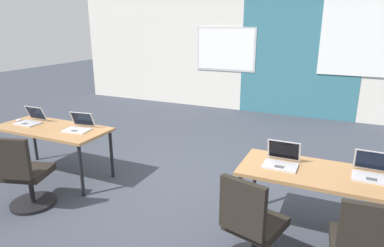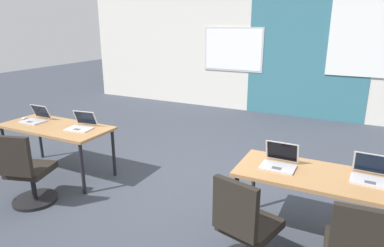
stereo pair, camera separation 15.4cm
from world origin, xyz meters
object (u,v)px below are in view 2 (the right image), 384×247
(chair_near_left_inner, at_px, (28,176))
(chair_near_right_inner, at_px, (246,233))
(desk_near_left, at_px, (56,130))
(mouse_near_left_end, at_px, (25,118))
(laptop_near_left_end, at_px, (36,118))
(desk_near_right, at_px, (322,181))
(laptop_near_right_inner, at_px, (279,162))
(laptop_near_left_inner, at_px, (81,125))
(laptop_near_right_end, at_px, (371,175))

(chair_near_left_inner, bearing_deg, chair_near_right_inner, 164.59)
(desk_near_left, relative_size, chair_near_right_inner, 1.74)
(desk_near_left, relative_size, mouse_near_left_end, 14.71)
(laptop_near_left_end, bearing_deg, mouse_near_left_end, -177.68)
(desk_near_left, xyz_separation_m, chair_near_right_inner, (2.99, -0.71, -0.28))
(chair_near_right_inner, relative_size, chair_near_left_inner, 1.00)
(desk_near_right, height_order, mouse_near_left_end, mouse_near_left_end)
(laptop_near_right_inner, xyz_separation_m, laptop_near_left_inner, (-2.67, 0.05, -0.00))
(laptop_near_left_inner, bearing_deg, laptop_near_right_end, -8.34)
(laptop_near_right_inner, xyz_separation_m, chair_near_left_inner, (-2.72, -0.81, -0.39))
(chair_near_right_inner, height_order, chair_near_left_inner, same)
(desk_near_left, height_order, mouse_near_left_end, mouse_near_left_end)
(desk_near_left, bearing_deg, laptop_near_right_inner, 0.43)
(laptop_near_right_inner, height_order, chair_near_right_inner, laptop_near_right_inner)
(chair_near_right_inner, relative_size, mouse_near_left_end, 8.46)
(laptop_near_right_inner, bearing_deg, chair_near_right_inner, -96.63)
(laptop_near_left_end, bearing_deg, chair_near_left_inner, -46.19)
(desk_near_left, distance_m, chair_near_left_inner, 0.91)
(desk_near_left, relative_size, laptop_near_left_inner, 4.28)
(chair_near_right_inner, bearing_deg, mouse_near_left_end, 3.32)
(desk_near_left, bearing_deg, chair_near_right_inner, -13.35)
(chair_near_right_inner, xyz_separation_m, mouse_near_left_end, (-3.66, 0.74, 0.36))
(laptop_near_left_end, height_order, mouse_near_left_end, laptop_near_left_end)
(mouse_near_left_end, height_order, laptop_near_right_end, laptop_near_right_end)
(laptop_near_right_inner, xyz_separation_m, chair_near_right_inner, (-0.09, -0.73, -0.39))
(desk_near_right, relative_size, mouse_near_left_end, 14.71)
(desk_near_right, bearing_deg, laptop_near_left_inner, 178.62)
(laptop_near_right_end, bearing_deg, chair_near_right_inner, -136.41)
(laptop_near_left_end, bearing_deg, laptop_near_right_end, 0.40)
(laptop_near_left_end, height_order, laptop_near_left_inner, same)
(laptop_near_right_inner, distance_m, mouse_near_left_end, 3.75)
(desk_near_left, distance_m, mouse_near_left_end, 0.67)
(laptop_near_left_inner, bearing_deg, chair_near_left_inner, -101.90)
(desk_near_left, bearing_deg, laptop_near_left_end, 175.10)
(desk_near_right, xyz_separation_m, laptop_near_left_end, (-3.94, 0.04, 0.11))
(chair_near_right_inner, bearing_deg, laptop_near_left_inner, -2.21)
(chair_near_left_inner, bearing_deg, mouse_near_left_end, -55.32)
(laptop_near_left_end, bearing_deg, chair_near_right_inner, -12.63)
(mouse_near_left_end, bearing_deg, laptop_near_right_inner, -0.05)
(desk_near_right, xyz_separation_m, laptop_near_right_inner, (-0.42, 0.02, 0.11))
(desk_near_left, height_order, laptop_near_left_inner, laptop_near_left_inner)
(mouse_near_left_end, bearing_deg, desk_near_right, -0.37)
(desk_near_right, relative_size, laptop_near_left_end, 4.82)
(laptop_near_right_inner, bearing_deg, mouse_near_left_end, -179.60)
(laptop_near_right_end, bearing_deg, desk_near_right, -164.86)
(laptop_near_left_end, distance_m, laptop_near_left_inner, 0.85)
(desk_near_right, height_order, laptop_near_right_end, laptop_near_right_end)
(desk_near_right, bearing_deg, chair_near_right_inner, -125.50)
(mouse_near_left_end, xyz_separation_m, laptop_near_left_inner, (1.08, 0.05, 0.03))
(desk_near_left, relative_size, laptop_near_right_end, 4.70)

